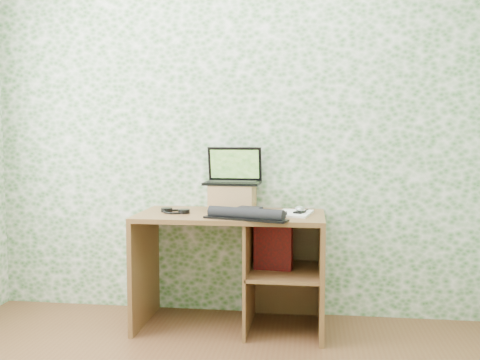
# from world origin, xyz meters

# --- Properties ---
(wall_back) EXTENTS (3.50, 0.00, 3.50)m
(wall_back) POSITION_xyz_m (0.00, 1.75, 1.30)
(wall_back) COLOR white
(wall_back) RESTS_ON ground
(desk) EXTENTS (1.20, 0.60, 0.75)m
(desk) POSITION_xyz_m (0.08, 1.47, 0.48)
(desk) COLOR brown
(desk) RESTS_ON floor
(riser) EXTENTS (0.30, 0.25, 0.18)m
(riser) POSITION_xyz_m (-0.01, 1.58, 0.84)
(riser) COLOR #A27648
(riser) RESTS_ON desk
(laptop) EXTENTS (0.38, 0.27, 0.25)m
(laptop) POSITION_xyz_m (-0.01, 1.62, 0.98)
(laptop) COLOR black
(laptop) RESTS_ON riser
(keyboard) EXTENTS (0.53, 0.39, 0.07)m
(keyboard) POSITION_xyz_m (0.13, 1.27, 0.78)
(keyboard) COLOR black
(keyboard) RESTS_ON desk
(headphones) EXTENTS (0.21, 0.20, 0.03)m
(headphones) POSITION_xyz_m (-0.37, 1.43, 0.76)
(headphones) COLOR black
(headphones) RESTS_ON desk
(notepad) EXTENTS (0.26, 0.32, 0.01)m
(notepad) POSITION_xyz_m (0.41, 1.45, 0.76)
(notepad) COLOR white
(notepad) RESTS_ON desk
(mouse) EXTENTS (0.09, 0.11, 0.03)m
(mouse) POSITION_xyz_m (0.44, 1.43, 0.78)
(mouse) COLOR silver
(mouse) RESTS_ON notepad
(pen) EXTENTS (0.04, 0.12, 0.01)m
(pen) POSITION_xyz_m (0.48, 1.52, 0.77)
(pen) COLOR black
(pen) RESTS_ON notepad
(red_box) EXTENTS (0.25, 0.11, 0.29)m
(red_box) POSITION_xyz_m (0.28, 1.44, 0.54)
(red_box) COLOR maroon
(red_box) RESTS_ON desk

